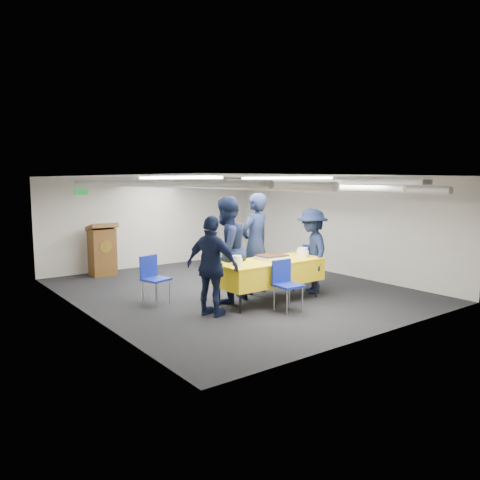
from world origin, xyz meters
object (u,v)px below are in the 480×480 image
chair_left (153,274)px  sailor_d (312,251)px  sheet_cake (272,257)px  chair_near (285,280)px  chair_right (309,262)px  serving_table (270,271)px  sailor_c (212,266)px  sailor_a (255,244)px  sailor_b (226,250)px  podium (102,250)px

chair_left → sailor_d: size_ratio=0.52×
sheet_cake → chair_near: bearing=-111.6°
chair_right → chair_left: same height
serving_table → chair_near: (-0.17, -0.62, -0.03)m
chair_right → sailor_c: (-2.79, -0.55, 0.30)m
sheet_cake → chair_right: size_ratio=0.62×
sailor_a → sailor_d: (0.93, -0.64, -0.15)m
chair_left → sailor_a: 2.09m
sheet_cake → sailor_a: bearing=79.7°
serving_table → chair_left: (-1.78, 1.18, -0.03)m
sailor_b → sailor_a: bearing=178.8°
chair_near → sailor_c: bearing=158.0°
sailor_a → sailor_b: bearing=1.8°
serving_table → sailor_d: (1.13, 0.03, 0.28)m
sheet_cake → sailor_d: size_ratio=0.32×
serving_table → sheet_cake: 0.27m
chair_left → sailor_c: (0.42, -1.32, 0.30)m
chair_left → sailor_c: size_ratio=0.52×
chair_near → chair_right: same height
sheet_cake → chair_near: (-0.26, -0.65, -0.28)m
sailor_a → podium: bearing=-74.2°
chair_left → chair_near: bearing=-48.3°
sheet_cake → chair_near: 0.75m
podium → chair_near: 4.98m
serving_table → sailor_c: (-1.36, -0.14, 0.27)m
chair_near → sailor_a: size_ratio=0.44×
sheet_cake → sailor_b: size_ratio=0.28×
sailor_a → sailor_c: 1.76m
chair_right → chair_near: bearing=-147.3°
serving_table → chair_left: chair_left is taller
podium → sailor_a: sailor_a is taller
podium → sailor_d: (2.72, -4.13, 0.22)m
chair_left → podium: bearing=86.5°
podium → chair_near: bearing=-73.4°
podium → sailor_c: sailor_c is taller
serving_table → sheet_cake: size_ratio=3.82×
sailor_c → chair_near: bearing=-135.3°
chair_right → sailor_a: sailor_a is taller
sheet_cake → chair_left: (-1.86, 1.15, -0.28)m
chair_near → sailor_b: 1.26m
chair_right → sailor_a: bearing=168.4°
sheet_cake → chair_left: bearing=148.3°
serving_table → sailor_d: sailor_d is taller
sailor_c → sailor_d: bearing=-109.3°
chair_right → chair_left: size_ratio=1.00×
chair_near → chair_left: bearing=131.7°
chair_near → sailor_b: size_ratio=0.45×
sheet_cake → chair_near: size_ratio=0.62×
chair_left → sailor_d: bearing=-21.6°
sheet_cake → podium: (-1.68, 4.12, -0.20)m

